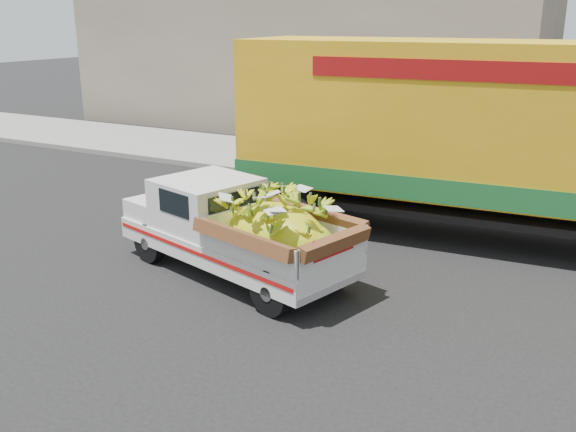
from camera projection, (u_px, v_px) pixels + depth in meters
The scene contains 6 objects.
ground at pixel (340, 296), 10.13m from camera, with size 100.00×100.00×0.00m, color black.
curb at pixel (447, 197), 15.43m from camera, with size 60.00×0.25×0.15m, color gray.
sidewalk at pixel (468, 178), 17.19m from camera, with size 60.00×4.00×0.14m, color gray.
building_left at pixel (304, 62), 25.06m from camera, with size 18.00×6.00×5.00m, color gray.
pickup_truck at pixel (248, 232), 10.55m from camera, with size 4.69×2.75×1.55m.
semi_trailer at pixel (553, 137), 11.65m from camera, with size 12.04×3.33×3.80m.
Camera 1 is at (3.71, -8.55, 4.23)m, focal length 40.00 mm.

